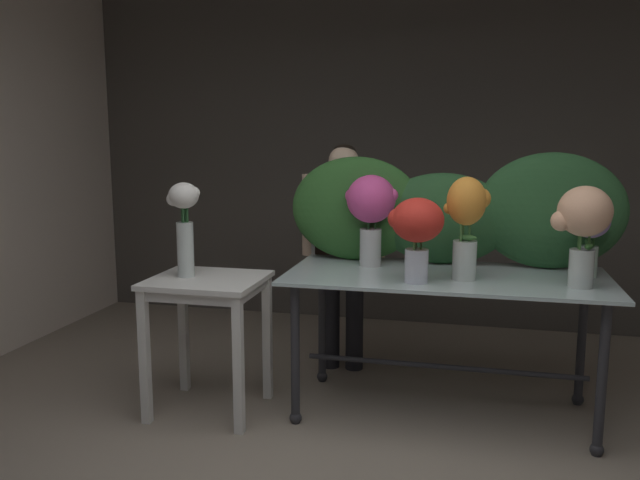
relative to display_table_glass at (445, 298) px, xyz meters
The scene contains 12 objects.
ground_plane 0.79m from the display_table_glass, 143.84° to the left, with size 7.60×7.60×0.00m, color gray.
wall_back 2.06m from the display_table_glass, 99.66° to the left, with size 5.85×0.12×2.91m, color #4C4742.
display_table_glass is the anchor object (origin of this frame).
side_table_white 1.35m from the display_table_glass, 168.56° to the right, with size 0.63×0.57×0.79m.
florist 0.95m from the display_table_glass, 140.34° to the left, with size 0.57×0.24×1.54m.
foliage_backdrop 0.54m from the display_table_glass, 86.12° to the left, with size 1.97×0.23×0.68m.
vase_peach_ranunculus 0.84m from the display_table_glass, 12.47° to the right, with size 0.30×0.27×0.52m.
vase_lilac_roses 0.87m from the display_table_glass, ahead, with size 0.20×0.20×0.41m.
vase_scarlet_freesia 0.51m from the display_table_glass, 121.18° to the right, with size 0.29×0.28×0.45m.
vase_sunset_anemones 0.49m from the display_table_glass, 44.83° to the right, with size 0.25×0.21×0.56m.
vase_fuchsia_stock 0.68m from the display_table_glass, 162.76° to the left, with size 0.32×0.29×0.54m.
vase_white_roses_tall 1.54m from the display_table_glass, 169.52° to the right, with size 0.18×0.17×0.54m.
Camera 1 is at (0.46, -2.18, 1.60)m, focal length 36.14 mm.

